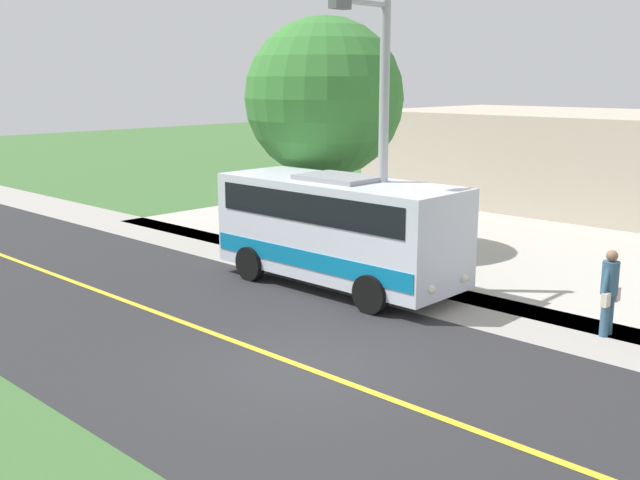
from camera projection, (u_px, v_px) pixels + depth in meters
ground_plane at (305, 368)px, 13.44m from camera, size 120.00×120.00×0.00m
road_surface at (305, 368)px, 13.44m from camera, size 8.00×100.00×0.01m
sidewalk at (461, 306)px, 17.13m from camera, size 2.40×100.00×0.01m
road_centre_line at (305, 367)px, 13.44m from camera, size 0.16×100.00×0.00m
shuttle_bus_front at (338, 226)px, 18.45m from camera, size 2.61×6.70×2.84m
pedestrian_with_bags at (609, 290)px, 14.95m from camera, size 0.72×0.34×1.81m
street_light_pole at (380, 133)px, 17.56m from camera, size 1.97×0.24×7.01m
tree_curbside at (324, 98)px, 22.03m from camera, size 4.80×4.80×7.02m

